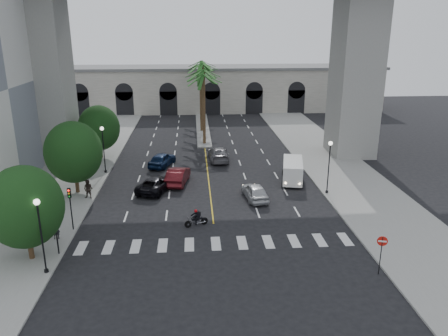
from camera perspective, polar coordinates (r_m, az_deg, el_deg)
ground at (r=34.79m, az=-1.21°, el=-8.69°), size 140.00×140.00×0.00m
sidewalk_left at (r=50.46m, az=-19.40°, el=-1.06°), size 8.00×100.00×0.15m
sidewalk_right at (r=51.34m, az=14.85°, el=-0.31°), size 8.00×100.00×0.15m
median at (r=70.81m, az=-2.80°, el=5.22°), size 2.00×24.00×0.20m
pier_building at (r=86.84m, az=-3.13°, el=10.34°), size 71.00×10.50×8.50m
bridge at (r=53.41m, az=1.28°, el=21.02°), size 75.00×13.00×26.00m
palm_a at (r=59.47m, az=-2.69°, el=11.59°), size 3.20×3.20×10.30m
palm_b at (r=63.42m, az=-2.70°, el=12.23°), size 3.20×3.20×10.60m
palm_c at (r=67.43m, az=-3.05°, el=12.17°), size 3.20×3.20×10.10m
palm_d at (r=71.36m, az=-2.84°, el=13.07°), size 3.20×3.20×10.90m
palm_e at (r=75.38m, az=-3.10°, el=12.97°), size 3.20×3.20×10.40m
palm_f at (r=79.35m, az=-2.94°, el=13.42°), size 3.20×3.20×10.70m
street_tree_near at (r=32.46m, az=-24.61°, el=-4.64°), size 5.20×5.20×6.89m
street_tree_mid at (r=44.15m, az=-19.06°, el=1.97°), size 5.44×5.44×7.21m
street_tree_far at (r=55.56m, az=-16.01°, el=5.05°), size 5.04×5.04×6.68m
lamp_post_left_near at (r=30.50m, az=-22.83°, el=-7.48°), size 0.40×0.40×5.35m
lamp_post_left_far at (r=49.67m, az=-15.48°, el=2.82°), size 0.40×0.40×5.35m
lamp_post_right at (r=42.97m, az=13.56°, el=0.67°), size 0.40×0.40×5.35m
traffic_signal_near at (r=32.91m, az=-21.19°, el=-6.77°), size 0.25×0.18×3.65m
traffic_signal_far at (r=36.44m, az=-19.45°, el=-4.18°), size 0.25×0.18×3.65m
motorcycle_rider at (r=36.03m, az=-3.56°, el=-6.58°), size 1.93×0.89×1.48m
car_a at (r=41.48m, az=4.05°, el=-3.07°), size 2.42×4.73×1.54m
car_b at (r=45.72m, az=-6.05°, el=-1.01°), size 2.64×5.41×1.71m
car_c at (r=43.99m, az=-8.86°, el=-2.04°), size 4.19×5.89×1.49m
car_d at (r=53.52m, az=-0.73°, el=1.87°), size 2.50×5.71×1.63m
car_e at (r=51.71m, az=-8.09°, el=1.11°), size 3.44×5.19×1.64m
cargo_van at (r=46.43m, az=8.95°, el=-0.30°), size 3.04×5.61×2.27m
pedestrian_a at (r=35.86m, az=-21.11°, el=-7.42°), size 0.65×0.48×1.64m
pedestrian_b at (r=43.02m, az=-17.30°, el=-2.66°), size 1.01×0.85×1.84m
do_not_enter_sign at (r=30.46m, az=19.90°, el=-9.68°), size 0.66×0.23×2.77m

